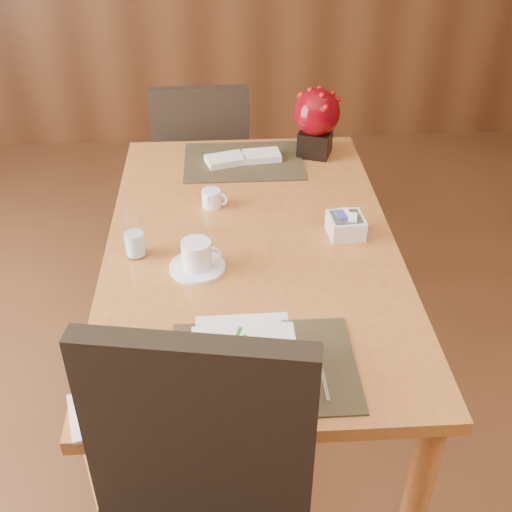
{
  "coord_description": "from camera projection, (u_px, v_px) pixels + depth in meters",
  "views": [
    {
      "loc": [
        -0.09,
        -1.06,
        1.86
      ],
      "look_at": [
        -0.0,
        0.35,
        0.87
      ],
      "focal_mm": 45.0,
      "sensor_mm": 36.0,
      "label": 1
    }
  ],
  "objects": [
    {
      "name": "dining_table",
      "position": [
        251.0,
        267.0,
        2.06
      ],
      "size": [
        0.9,
        1.5,
        0.75
      ],
      "color": "#BA7033",
      "rests_on": "ground"
    },
    {
      "name": "placemat_near",
      "position": [
        264.0,
        367.0,
        1.55
      ],
      "size": [
        0.45,
        0.33,
        0.01
      ],
      "primitive_type": "cube",
      "color": "black",
      "rests_on": "dining_table"
    },
    {
      "name": "placemat_far",
      "position": [
        243.0,
        161.0,
        2.45
      ],
      "size": [
        0.45,
        0.33,
        0.01
      ],
      "primitive_type": "cube",
      "color": "black",
      "rests_on": "dining_table"
    },
    {
      "name": "soup_setting",
      "position": [
        245.0,
        365.0,
        1.48
      ],
      "size": [
        0.26,
        0.26,
        0.11
      ],
      "rotation": [
        0.0,
        0.0,
        0.01
      ],
      "color": "white",
      "rests_on": "dining_table"
    },
    {
      "name": "coffee_cup",
      "position": [
        197.0,
        257.0,
        1.86
      ],
      "size": [
        0.16,
        0.16,
        0.09
      ],
      "rotation": [
        0.0,
        0.0,
        -0.26
      ],
      "color": "white",
      "rests_on": "dining_table"
    },
    {
      "name": "water_glass",
      "position": [
        134.0,
        235.0,
        1.9
      ],
      "size": [
        0.07,
        0.07,
        0.15
      ],
      "primitive_type": "cylinder",
      "rotation": [
        0.0,
        0.0,
        -0.04
      ],
      "color": "white",
      "rests_on": "dining_table"
    },
    {
      "name": "creamer_jug",
      "position": [
        211.0,
        198.0,
        2.16
      ],
      "size": [
        0.11,
        0.11,
        0.06
      ],
      "primitive_type": null,
      "rotation": [
        0.0,
        0.0,
        -0.36
      ],
      "color": "white",
      "rests_on": "dining_table"
    },
    {
      "name": "sugar_caddy",
      "position": [
        346.0,
        226.0,
        2.02
      ],
      "size": [
        0.12,
        0.12,
        0.06
      ],
      "primitive_type": "cube",
      "rotation": [
        0.0,
        0.0,
        0.09
      ],
      "color": "white",
      "rests_on": "dining_table"
    },
    {
      "name": "berry_decor",
      "position": [
        316.0,
        118.0,
        2.42
      ],
      "size": [
        0.18,
        0.18,
        0.26
      ],
      "rotation": [
        0.0,
        0.0,
        -0.34
      ],
      "color": "black",
      "rests_on": "dining_table"
    },
    {
      "name": "napkins_far",
      "position": [
        246.0,
        157.0,
        2.44
      ],
      "size": [
        0.3,
        0.15,
        0.03
      ],
      "primitive_type": null,
      "rotation": [
        0.0,
        0.0,
        0.19
      ],
      "color": "white",
      "rests_on": "dining_table"
    },
    {
      "name": "bread_plate",
      "position": [
        102.0,
        411.0,
        1.43
      ],
      "size": [
        0.18,
        0.18,
        0.01
      ],
      "primitive_type": "cube",
      "rotation": [
        0.0,
        0.0,
        0.27
      ],
      "color": "white",
      "rests_on": "dining_table"
    },
    {
      "name": "far_chair",
      "position": [
        203.0,
        164.0,
        2.94
      ],
      "size": [
        0.44,
        0.45,
        0.93
      ],
      "rotation": [
        0.0,
        0.0,
        3.17
      ],
      "color": "black",
      "rests_on": "ground"
    }
  ]
}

